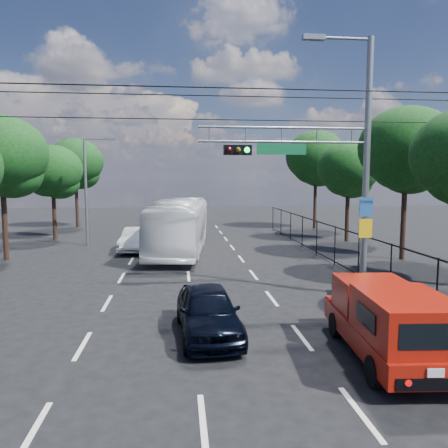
{
  "coord_description": "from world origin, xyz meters",
  "views": [
    {
      "loc": [
        -0.39,
        -7.58,
        4.46
      ],
      "look_at": [
        1.22,
        8.07,
        2.8
      ],
      "focal_mm": 35.0,
      "sensor_mm": 36.0,
      "label": 1
    }
  ],
  "objects": [
    {
      "name": "red_pickup",
      "position": [
        4.67,
        2.34,
        1.0
      ],
      "size": [
        2.18,
        5.14,
        1.87
      ],
      "color": "black",
      "rests_on": "ground"
    },
    {
      "name": "tree_right_c",
      "position": [
        11.82,
        15.02,
        5.73
      ],
      "size": [
        5.1,
        5.1,
        8.29
      ],
      "color": "black",
      "rests_on": "ground"
    },
    {
      "name": "white_van",
      "position": [
        -3.0,
        19.34,
        0.71
      ],
      "size": [
        1.92,
        4.46,
        1.43
      ],
      "primitive_type": "imported",
      "rotation": [
        0.0,
        0.0,
        -0.09
      ],
      "color": "silver",
      "rests_on": "ground"
    },
    {
      "name": "lane_markings",
      "position": [
        -0.0,
        14.0,
        0.01
      ],
      "size": [
        6.12,
        38.0,
        0.01
      ],
      "color": "beige",
      "rests_on": "ground"
    },
    {
      "name": "tree_left_d",
      "position": [
        -9.38,
        25.02,
        4.72
      ],
      "size": [
        4.2,
        4.2,
        6.83
      ],
      "color": "black",
      "rests_on": "ground"
    },
    {
      "name": "tree_left_e",
      "position": [
        -9.58,
        33.02,
        5.53
      ],
      "size": [
        4.92,
        4.92,
        7.99
      ],
      "color": "black",
      "rests_on": "ground"
    },
    {
      "name": "tree_left_c",
      "position": [
        -9.78,
        17.02,
        5.4
      ],
      "size": [
        4.8,
        4.8,
        7.8
      ],
      "color": "black",
      "rests_on": "ground"
    },
    {
      "name": "white_bus",
      "position": [
        -0.34,
        18.8,
        1.6
      ],
      "size": [
        3.95,
        11.69,
        3.19
      ],
      "primitive_type": "imported",
      "rotation": [
        0.0,
        0.0,
        -0.11
      ],
      "color": "white",
      "rests_on": "ground"
    },
    {
      "name": "navy_hatchback",
      "position": [
        0.39,
        4.46,
        0.7
      ],
      "size": [
        1.91,
        4.22,
        1.41
      ],
      "primitive_type": "imported",
      "rotation": [
        0.0,
        0.0,
        0.06
      ],
      "color": "black",
      "rests_on": "ground"
    },
    {
      "name": "ground",
      "position": [
        0.0,
        0.0,
        0.0
      ],
      "size": [
        120.0,
        120.0,
        0.0
      ],
      "primitive_type": "plane",
      "color": "black",
      "rests_on": "ground"
    },
    {
      "name": "tree_right_e",
      "position": [
        11.62,
        30.02,
        5.94
      ],
      "size": [
        5.28,
        5.28,
        8.58
      ],
      "color": "black",
      "rests_on": "ground"
    },
    {
      "name": "utility_wires",
      "position": [
        0.0,
        8.83,
        7.23
      ],
      "size": [
        22.0,
        5.04,
        0.74
      ],
      "color": "black",
      "rests_on": "ground"
    },
    {
      "name": "fence_right",
      "position": [
        7.6,
        12.17,
        1.03
      ],
      "size": [
        0.06,
        34.03,
        2.0
      ],
      "color": "black",
      "rests_on": "ground"
    },
    {
      "name": "streetlight_left",
      "position": [
        -6.33,
        22.0,
        3.94
      ],
      "size": [
        2.09,
        0.22,
        7.08
      ],
      "color": "slate",
      "rests_on": "ground"
    },
    {
      "name": "signal_mast",
      "position": [
        5.28,
        7.99,
        5.24
      ],
      "size": [
        6.43,
        0.39,
        9.5
      ],
      "color": "slate",
      "rests_on": "ground"
    },
    {
      "name": "tree_right_d",
      "position": [
        11.42,
        22.02,
        4.85
      ],
      "size": [
        4.32,
        4.32,
        7.02
      ],
      "color": "black",
      "rests_on": "ground"
    }
  ]
}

